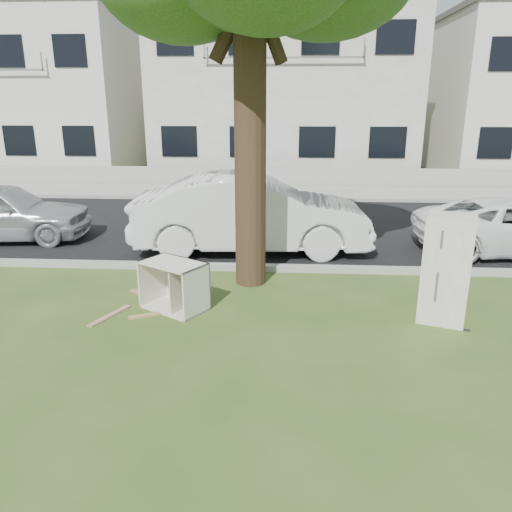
# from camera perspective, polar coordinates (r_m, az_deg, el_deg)

# --- Properties ---
(ground) EXTENTS (120.00, 120.00, 0.00)m
(ground) POSITION_cam_1_polar(r_m,az_deg,el_deg) (7.46, 1.45, -7.86)
(ground) COLOR #2B4B1A
(road) EXTENTS (120.00, 7.00, 0.01)m
(road) POSITION_cam_1_polar(r_m,az_deg,el_deg) (13.14, 2.47, 3.38)
(road) COLOR black
(road) RESTS_ON ground
(kerb_near) EXTENTS (120.00, 0.18, 0.12)m
(kerb_near) POSITION_cam_1_polar(r_m,az_deg,el_deg) (9.73, 2.01, -1.71)
(kerb_near) COLOR gray
(kerb_near) RESTS_ON ground
(kerb_far) EXTENTS (120.00, 0.18, 0.12)m
(kerb_far) POSITION_cam_1_polar(r_m,az_deg,el_deg) (16.61, 2.74, 6.33)
(kerb_far) COLOR gray
(kerb_far) RESTS_ON ground
(sidewalk) EXTENTS (120.00, 2.80, 0.01)m
(sidewalk) POSITION_cam_1_polar(r_m,az_deg,el_deg) (18.03, 2.82, 7.22)
(sidewalk) COLOR gray
(sidewalk) RESTS_ON ground
(low_wall) EXTENTS (120.00, 0.15, 0.70)m
(low_wall) POSITION_cam_1_polar(r_m,az_deg,el_deg) (19.55, 2.91, 9.05)
(low_wall) COLOR gray
(low_wall) RESTS_ON ground
(townhouse_left) EXTENTS (10.20, 8.16, 7.04)m
(townhouse_left) POSITION_cam_1_polar(r_m,az_deg,el_deg) (27.16, -24.26, 16.67)
(townhouse_left) COLOR beige
(townhouse_left) RESTS_ON ground
(townhouse_center) EXTENTS (11.22, 8.16, 7.44)m
(townhouse_center) POSITION_cam_1_polar(r_m,az_deg,el_deg) (24.25, 3.21, 18.65)
(townhouse_center) COLOR beige
(townhouse_center) RESTS_ON ground
(fridge) EXTENTS (0.83, 0.80, 1.61)m
(fridge) POSITION_cam_1_polar(r_m,az_deg,el_deg) (7.87, 20.90, -1.41)
(fridge) COLOR silver
(fridge) RESTS_ON ground
(cabinet) EXTENTS (1.16, 1.04, 0.77)m
(cabinet) POSITION_cam_1_polar(r_m,az_deg,el_deg) (7.99, -9.34, -3.36)
(cabinet) COLOR silver
(cabinet) RESTS_ON ground
(plank_a) EXTENTS (1.12, 0.62, 0.02)m
(plank_a) POSITION_cam_1_polar(r_m,az_deg,el_deg) (7.98, -10.08, -6.31)
(plank_a) COLOR #A27E4E
(plank_a) RESTS_ON ground
(plank_b) EXTENTS (0.85, 0.67, 0.02)m
(plank_b) POSITION_cam_1_polar(r_m,az_deg,el_deg) (8.62, -12.03, -4.59)
(plank_b) COLOR #A17B54
(plank_b) RESTS_ON ground
(plank_c) EXTENTS (0.43, 0.83, 0.02)m
(plank_c) POSITION_cam_1_polar(r_m,az_deg,el_deg) (8.05, -16.39, -6.56)
(plank_c) COLOR #9F7F58
(plank_c) RESTS_ON ground
(car_center) EXTENTS (5.17, 2.07, 1.67)m
(car_center) POSITION_cam_1_polar(r_m,az_deg,el_deg) (10.83, -0.54, 4.87)
(car_center) COLOR silver
(car_center) RESTS_ON ground
(car_left) EXTENTS (4.19, 2.04, 1.38)m
(car_left) POSITION_cam_1_polar(r_m,az_deg,el_deg) (13.16, -27.17, 4.54)
(car_left) COLOR #A5A8AD
(car_left) RESTS_ON ground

